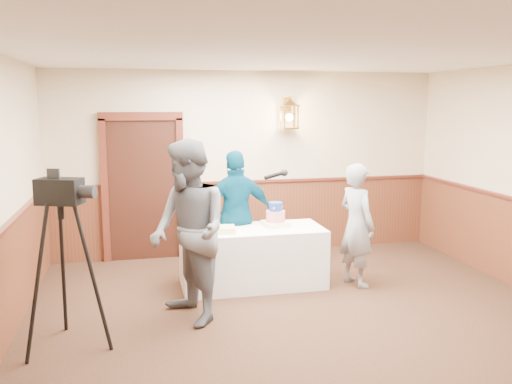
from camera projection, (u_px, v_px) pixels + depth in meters
ground at (324, 347)px, 5.21m from camera, size 7.00×7.00×0.00m
room_shell at (306, 184)px, 5.39m from camera, size 6.02×7.02×2.81m
display_table at (253, 257)px, 6.91m from camera, size 1.80×0.80×0.75m
tiered_cake at (276, 217)px, 6.96m from camera, size 0.35×0.35×0.31m
sheet_cake_yellow at (220, 230)px, 6.63m from camera, size 0.38×0.31×0.07m
sheet_cake_green at (201, 226)px, 6.82m from camera, size 0.32×0.26×0.07m
interviewer at (189, 232)px, 5.68m from camera, size 1.66×1.14×1.96m
baker at (357, 225)px, 6.88m from camera, size 0.54×0.66×1.58m
assistant_p at (237, 215)px, 7.16m from camera, size 1.03×0.49×1.71m
tv_camera_rig at (65, 273)px, 5.09m from camera, size 0.64×0.60×1.64m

